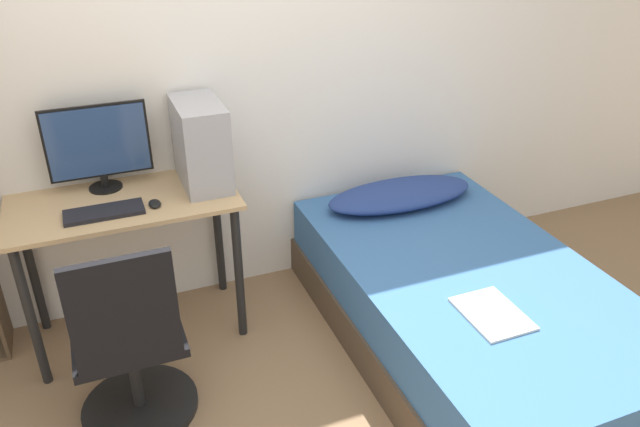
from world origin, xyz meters
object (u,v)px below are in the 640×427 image
object	(u,v)px
office_chair	(132,356)
pc_tower	(201,144)
bed	(468,309)
keyboard	(104,212)
monitor	(98,145)

from	to	relation	value
office_chair	pc_tower	world-z (taller)	pc_tower
bed	keyboard	size ratio (longest dim) A/B	5.69
monitor	office_chair	bearing A→B (deg)	-92.26
bed	pc_tower	size ratio (longest dim) A/B	4.79
keyboard	bed	bearing A→B (deg)	-21.34
office_chair	bed	bearing A→B (deg)	-3.97
office_chair	pc_tower	xyz separation A→B (m)	(0.49, 0.67, 0.62)
keyboard	pc_tower	size ratio (longest dim) A/B	0.84
office_chair	bed	size ratio (longest dim) A/B	0.46
pc_tower	monitor	bearing A→B (deg)	165.52
monitor	pc_tower	size ratio (longest dim) A/B	1.15
bed	pc_tower	xyz separation A→B (m)	(-1.09, 0.78, 0.75)
bed	pc_tower	bearing A→B (deg)	144.66
monitor	pc_tower	bearing A→B (deg)	-14.48
office_chair	keyboard	distance (m)	0.66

